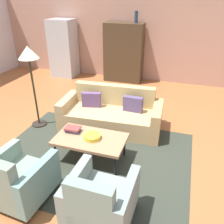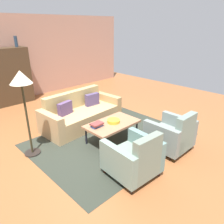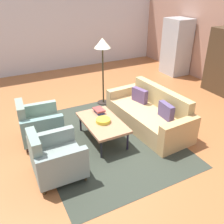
# 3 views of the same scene
# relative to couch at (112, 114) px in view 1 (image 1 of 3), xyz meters

# --- Properties ---
(ground_plane) EXTENTS (11.31, 11.31, 0.00)m
(ground_plane) POSITION_rel_couch_xyz_m (-0.25, -0.64, -0.29)
(ground_plane) COLOR #9F5E34
(wall_back) EXTENTS (9.43, 0.12, 2.80)m
(wall_back) POSITION_rel_couch_xyz_m (-0.25, 3.30, 1.11)
(wall_back) COLOR tan
(wall_back) RESTS_ON ground
(area_rug) EXTENTS (3.40, 2.60, 0.01)m
(area_rug) POSITION_rel_couch_xyz_m (0.01, -1.14, -0.28)
(area_rug) COLOR #31372D
(area_rug) RESTS_ON ground
(couch) EXTENTS (2.15, 1.03, 0.86)m
(couch) POSITION_rel_couch_xyz_m (0.00, 0.00, 0.00)
(couch) COLOR tan
(couch) RESTS_ON ground
(coffee_table) EXTENTS (1.20, 0.70, 0.44)m
(coffee_table) POSITION_rel_couch_xyz_m (0.01, -1.19, 0.11)
(coffee_table) COLOR black
(coffee_table) RESTS_ON ground
(armchair_left) EXTENTS (0.86, 0.86, 0.88)m
(armchair_left) POSITION_rel_couch_xyz_m (-0.60, -2.35, 0.06)
(armchair_left) COLOR #3D1E12
(armchair_left) RESTS_ON ground
(armchair_right) EXTENTS (0.81, 0.81, 0.88)m
(armchair_right) POSITION_rel_couch_xyz_m (0.60, -2.35, 0.06)
(armchair_right) COLOR #2E2016
(armchair_right) RESTS_ON ground
(fruit_bowl) EXTENTS (0.29, 0.29, 0.07)m
(fruit_bowl) POSITION_rel_couch_xyz_m (0.04, -1.19, 0.18)
(fruit_bowl) COLOR gold
(fruit_bowl) RESTS_ON coffee_table
(book_stack) EXTENTS (0.27, 0.19, 0.09)m
(book_stack) POSITION_rel_couch_xyz_m (-0.36, -1.09, 0.20)
(book_stack) COLOR #364F86
(book_stack) RESTS_ON coffee_table
(cabinet) EXTENTS (1.20, 0.51, 1.80)m
(cabinet) POSITION_rel_couch_xyz_m (-0.56, 2.96, 0.61)
(cabinet) COLOR #43311F
(cabinet) RESTS_ON ground
(vase_tall) EXTENTS (0.10, 0.10, 0.33)m
(vase_tall) POSITION_rel_couch_xyz_m (-0.21, 2.95, 1.68)
(vase_tall) COLOR #25384C
(vase_tall) RESTS_ON cabinet
(refrigerator) EXTENTS (0.80, 0.73, 1.85)m
(refrigerator) POSITION_rel_couch_xyz_m (-2.62, 2.85, 0.64)
(refrigerator) COLOR #B7BABF
(refrigerator) RESTS_ON ground
(floor_lamp) EXTENTS (0.40, 0.40, 1.72)m
(floor_lamp) POSITION_rel_couch_xyz_m (-1.55, -0.42, 1.16)
(floor_lamp) COLOR #2A231F
(floor_lamp) RESTS_ON ground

